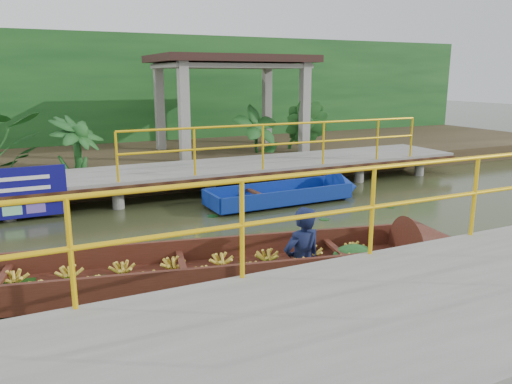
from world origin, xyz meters
name	(u,v)px	position (x,y,z in m)	size (l,w,h in m)	color
ground	(212,240)	(0.00, 0.00, 0.00)	(80.00, 80.00, 0.00)	#2D341A
land_strip	(122,159)	(0.00, 7.50, 0.23)	(30.00, 8.00, 0.45)	#2F2617
far_dock	(158,175)	(0.02, 3.43, 0.48)	(16.00, 2.06, 1.66)	slate
near_dock	(459,321)	(1.00, -4.20, 0.30)	(18.00, 2.40, 1.73)	slate
pavilion	(230,69)	(3.00, 6.30, 2.82)	(4.40, 3.00, 3.00)	slate
foliage_backdrop	(104,95)	(0.00, 10.00, 2.00)	(30.00, 0.80, 4.00)	#154419
vendor_boat	(118,273)	(-1.74, -1.30, 0.21)	(10.76, 3.26, 2.12)	#39190F
moored_blue_boat	(313,192)	(3.00, 1.67, 0.15)	(3.63, 1.07, 0.86)	navy
tropical_plants	(63,139)	(-1.75, 5.30, 1.17)	(14.15, 1.15, 1.44)	#154419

